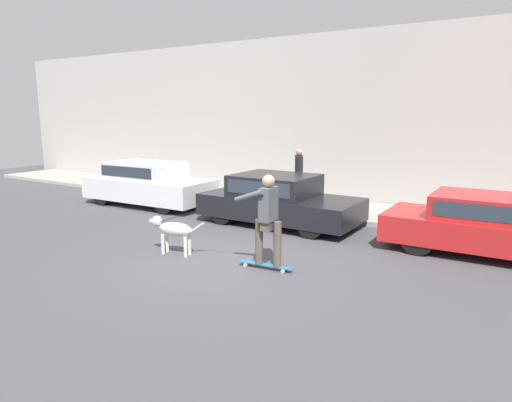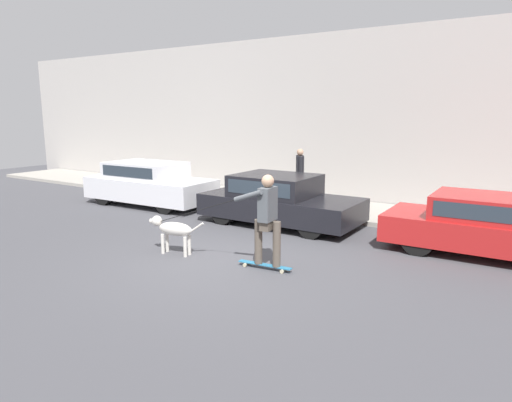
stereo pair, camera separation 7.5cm
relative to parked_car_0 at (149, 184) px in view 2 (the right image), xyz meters
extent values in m
plane|color=#47474C|center=(5.18, -3.14, -0.64)|extent=(36.00, 36.00, 0.00)
cube|color=#B2ADA8|center=(5.18, 3.71, 1.94)|extent=(32.00, 0.30, 5.17)
cube|color=#A39E93|center=(5.18, 2.26, -0.59)|extent=(30.00, 2.56, 0.12)
cylinder|color=black|center=(1.26, 0.77, -0.33)|extent=(0.63, 0.22, 0.63)
cylinder|color=black|center=(1.31, -0.68, -0.33)|extent=(0.63, 0.22, 0.63)
cylinder|color=black|center=(-1.22, 0.69, -0.33)|extent=(0.63, 0.22, 0.63)
cylinder|color=black|center=(-1.17, -0.77, -0.33)|extent=(0.63, 0.22, 0.63)
cube|color=silver|center=(0.04, 0.00, -0.14)|extent=(4.06, 1.84, 0.64)
cube|color=silver|center=(-0.12, 0.00, 0.42)|extent=(2.31, 1.61, 0.48)
cube|color=#28333D|center=(-0.09, -0.77, 0.45)|extent=(1.99, 0.08, 0.31)
cylinder|color=black|center=(5.84, 0.78, -0.34)|extent=(0.62, 0.20, 0.62)
cylinder|color=black|center=(5.84, -0.78, -0.34)|extent=(0.62, 0.20, 0.62)
cylinder|color=black|center=(3.38, 0.78, -0.34)|extent=(0.62, 0.20, 0.62)
cylinder|color=black|center=(3.37, -0.77, -0.34)|extent=(0.62, 0.20, 0.62)
cube|color=black|center=(4.61, 0.00, -0.19)|extent=(3.98, 1.80, 0.55)
cube|color=black|center=(4.45, 0.00, 0.35)|extent=(1.97, 1.62, 0.52)
cube|color=#28333D|center=(4.45, -0.81, 0.37)|extent=(1.73, 0.02, 0.33)
cylinder|color=black|center=(8.12, 0.69, -0.32)|extent=(0.65, 0.21, 0.65)
cylinder|color=black|center=(8.15, -0.73, -0.32)|extent=(0.65, 0.21, 0.65)
cube|color=#B21E1E|center=(9.42, 0.00, -0.18)|extent=(4.16, 1.73, 0.54)
cube|color=#B21E1E|center=(9.25, 0.00, 0.32)|extent=(2.01, 1.53, 0.46)
cube|color=#28333D|center=(9.26, -0.75, 0.34)|extent=(1.75, 0.04, 0.29)
cylinder|color=beige|center=(3.85, -3.39, -0.44)|extent=(0.07, 0.07, 0.40)
cylinder|color=beige|center=(3.83, -3.25, -0.44)|extent=(0.07, 0.07, 0.40)
cylinder|color=beige|center=(4.37, -3.31, -0.44)|extent=(0.07, 0.07, 0.40)
cylinder|color=beige|center=(4.34, -3.17, -0.44)|extent=(0.07, 0.07, 0.40)
ellipsoid|color=beige|center=(4.10, -3.28, -0.13)|extent=(0.78, 0.38, 0.27)
sphere|color=beige|center=(3.66, -3.35, -0.01)|extent=(0.21, 0.21, 0.21)
cylinder|color=beige|center=(3.57, -3.36, -0.02)|extent=(0.13, 0.11, 0.10)
cylinder|color=beige|center=(4.58, -3.20, -0.05)|extent=(0.30, 0.09, 0.23)
cylinder|color=beige|center=(5.68, -3.18, -0.61)|extent=(0.07, 0.04, 0.07)
cylinder|color=beige|center=(5.66, -3.03, -0.61)|extent=(0.07, 0.04, 0.07)
cylinder|color=beige|center=(6.42, -3.11, -0.61)|extent=(0.07, 0.04, 0.07)
cylinder|color=beige|center=(6.41, -2.96, -0.61)|extent=(0.07, 0.04, 0.07)
cube|color=teal|center=(6.04, -3.07, -0.57)|extent=(1.04, 0.21, 0.02)
cylinder|color=brown|center=(5.91, -3.08, -0.15)|extent=(0.14, 0.14, 0.82)
cylinder|color=brown|center=(6.27, -3.05, -0.15)|extent=(0.14, 0.14, 0.82)
cube|color=brown|center=(6.09, -3.06, 0.18)|extent=(0.20, 0.33, 0.16)
cube|color=#4C5156|center=(6.09, -3.06, 0.55)|extent=(0.24, 0.42, 0.60)
sphere|color=tan|center=(6.09, -3.06, 0.96)|extent=(0.22, 0.22, 0.22)
cylinder|color=#4C5156|center=(6.07, -2.82, 0.52)|extent=(0.09, 0.09, 0.57)
cylinder|color=#4C5156|center=(5.85, -3.31, 0.71)|extent=(0.57, 0.10, 0.27)
cylinder|color=black|center=(4.62, -3.33, 0.29)|extent=(1.92, 0.04, 0.67)
cylinder|color=#3D4760|center=(4.09, 1.99, -0.11)|extent=(0.15, 0.15, 0.84)
cylinder|color=#3D4760|center=(4.18, 1.85, -0.11)|extent=(0.15, 0.15, 0.84)
cube|color=black|center=(4.14, 1.92, 0.61)|extent=(0.39, 0.47, 0.61)
cylinder|color=black|center=(4.01, 2.14, 0.63)|extent=(0.09, 0.09, 0.58)
cylinder|color=black|center=(4.27, 1.70, 0.63)|extent=(0.09, 0.09, 0.58)
sphere|color=tan|center=(4.14, 1.92, 1.02)|extent=(0.20, 0.20, 0.20)
cube|color=tan|center=(4.01, 2.14, 0.19)|extent=(0.24, 0.32, 0.30)
camera|label=1|loc=(10.10, -9.78, 2.12)|focal=32.00mm
camera|label=2|loc=(10.17, -9.74, 2.12)|focal=32.00mm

